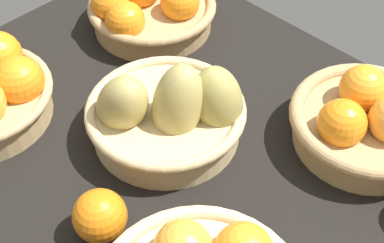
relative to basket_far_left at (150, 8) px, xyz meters
The scene contains 5 objects.
market_tray 28.73cm from the basket_far_left, 38.13° to the right, with size 84.00×72.00×3.00cm, color black.
basket_far_left is the anchor object (origin of this frame).
basket_far_right 43.27cm from the basket_far_left, ahead, with size 22.90×22.90×10.73cm.
basket_center_pears 27.27cm from the basket_far_left, 36.89° to the right, with size 23.57×23.57×14.74cm.
loose_orange_back_gap 44.39cm from the basket_far_left, 50.76° to the right, with size 7.03×7.03×7.03cm, color orange.
Camera 1 is at (44.06, -39.07, 67.27)cm, focal length 54.55 mm.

